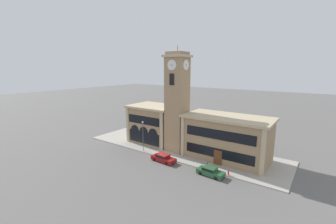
{
  "coord_description": "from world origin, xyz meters",
  "views": [
    {
      "loc": [
        24.45,
        -32.64,
        17.03
      ],
      "look_at": [
        -0.91,
        3.08,
        8.47
      ],
      "focal_mm": 24.0,
      "sensor_mm": 36.0,
      "label": 1
    }
  ],
  "objects_px": {
    "parked_car_mid": "(210,171)",
    "bollard": "(207,165)",
    "fire_hydrant": "(228,173)",
    "street_lamp": "(143,132)",
    "parked_car_near": "(163,158)"
  },
  "relations": [
    {
      "from": "parked_car_mid",
      "to": "bollard",
      "type": "bearing_deg",
      "value": 131.57
    },
    {
      "from": "bollard",
      "to": "fire_hydrant",
      "type": "distance_m",
      "value": 3.9
    },
    {
      "from": "parked_car_mid",
      "to": "bollard",
      "type": "distance_m",
      "value": 2.32
    },
    {
      "from": "street_lamp",
      "to": "fire_hydrant",
      "type": "xyz_separation_m",
      "value": [
        18.43,
        -0.28,
        -3.64
      ]
    },
    {
      "from": "parked_car_near",
      "to": "street_lamp",
      "type": "xyz_separation_m",
      "value": [
        -6.53,
        1.78,
        3.47
      ]
    },
    {
      "from": "parked_car_near",
      "to": "parked_car_mid",
      "type": "height_order",
      "value": "parked_car_near"
    },
    {
      "from": "parked_car_near",
      "to": "fire_hydrant",
      "type": "xyz_separation_m",
      "value": [
        11.9,
        1.5,
        -0.17
      ]
    },
    {
      "from": "parked_car_mid",
      "to": "fire_hydrant",
      "type": "bearing_deg",
      "value": 34.78
    },
    {
      "from": "parked_car_near",
      "to": "parked_car_mid",
      "type": "xyz_separation_m",
      "value": [
        9.45,
        -0.0,
        -0.01
      ]
    },
    {
      "from": "parked_car_near",
      "to": "fire_hydrant",
      "type": "relative_size",
      "value": 5.6
    },
    {
      "from": "fire_hydrant",
      "to": "bollard",
      "type": "bearing_deg",
      "value": 175.24
    },
    {
      "from": "street_lamp",
      "to": "fire_hydrant",
      "type": "height_order",
      "value": "street_lamp"
    },
    {
      "from": "bollard",
      "to": "fire_hydrant",
      "type": "relative_size",
      "value": 1.22
    },
    {
      "from": "parked_car_near",
      "to": "street_lamp",
      "type": "height_order",
      "value": "street_lamp"
    },
    {
      "from": "parked_car_near",
      "to": "parked_car_mid",
      "type": "distance_m",
      "value": 9.45
    }
  ]
}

